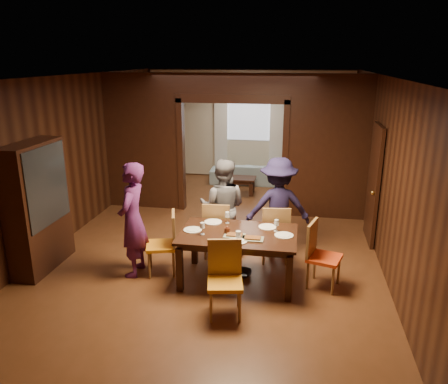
% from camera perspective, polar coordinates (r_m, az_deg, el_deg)
% --- Properties ---
extents(floor, '(9.00, 9.00, 0.00)m').
position_cam_1_polar(floor, '(8.02, -0.77, -6.28)').
color(floor, '#593219').
rests_on(floor, ground).
extents(ceiling, '(5.50, 9.00, 0.02)m').
position_cam_1_polar(ceiling, '(7.36, -0.86, 14.91)').
color(ceiling, silver).
rests_on(ceiling, room_walls).
extents(room_walls, '(5.52, 9.01, 2.90)m').
position_cam_1_polar(room_walls, '(9.36, 1.35, 6.80)').
color(room_walls, black).
rests_on(room_walls, floor).
extents(person_purple, '(0.44, 0.65, 1.75)m').
position_cam_1_polar(person_purple, '(6.66, -11.86, -3.58)').
color(person_purple, '#551E59').
rests_on(person_purple, floor).
extents(person_grey, '(0.81, 0.63, 1.63)m').
position_cam_1_polar(person_grey, '(7.22, -0.17, -2.02)').
color(person_grey, slate).
rests_on(person_grey, floor).
extents(person_navy, '(1.18, 0.84, 1.67)m').
position_cam_1_polar(person_navy, '(7.23, 7.06, -1.99)').
color(person_navy, '#1B1637').
rests_on(person_navy, floor).
extents(sofa, '(1.83, 0.77, 0.53)m').
position_cam_1_polar(sofa, '(11.54, 2.77, 2.46)').
color(sofa, '#98B8C7').
rests_on(sofa, floor).
extents(serving_bowl, '(0.31, 0.31, 0.08)m').
position_cam_1_polar(serving_bowl, '(6.45, 2.37, -4.60)').
color(serving_bowl, black).
rests_on(serving_bowl, dining_table).
extents(dining_table, '(1.69, 1.05, 0.76)m').
position_cam_1_polar(dining_table, '(6.50, 1.82, -8.47)').
color(dining_table, black).
rests_on(dining_table, floor).
extents(coffee_table, '(0.80, 0.50, 0.40)m').
position_cam_1_polar(coffee_table, '(10.66, 1.97, 0.88)').
color(coffee_table, black).
rests_on(coffee_table, floor).
extents(chair_left, '(0.55, 0.55, 0.97)m').
position_cam_1_polar(chair_left, '(6.74, -8.22, -6.68)').
color(chair_left, orange).
rests_on(chair_left, floor).
extents(chair_right, '(0.55, 0.55, 0.97)m').
position_cam_1_polar(chair_right, '(6.44, 13.00, -8.13)').
color(chair_right, '#EC4316').
rests_on(chair_right, floor).
extents(chair_far_l, '(0.46, 0.46, 0.97)m').
position_cam_1_polar(chair_far_l, '(7.23, -0.83, -4.80)').
color(chair_far_l, red).
rests_on(chair_far_l, floor).
extents(chair_far_r, '(0.50, 0.50, 0.97)m').
position_cam_1_polar(chair_far_r, '(7.12, 6.65, -5.29)').
color(chair_far_r, '#F13B16').
rests_on(chair_far_r, floor).
extents(chair_near, '(0.52, 0.52, 0.97)m').
position_cam_1_polar(chair_near, '(5.64, 0.13, -11.52)').
color(chair_near, orange).
rests_on(chair_near, floor).
extents(hutch, '(0.40, 1.20, 2.00)m').
position_cam_1_polar(hutch, '(7.27, -23.17, -1.81)').
color(hutch, black).
rests_on(hutch, floor).
extents(door_right, '(0.06, 0.90, 2.10)m').
position_cam_1_polar(door_right, '(8.12, 18.96, 0.94)').
color(door_right, black).
rests_on(door_right, floor).
extents(window_far, '(1.20, 0.03, 1.30)m').
position_cam_1_polar(window_far, '(11.84, 3.25, 9.92)').
color(window_far, silver).
rests_on(window_far, back_wall).
extents(curtain_left, '(0.35, 0.06, 2.40)m').
position_cam_1_polar(curtain_left, '(11.97, -0.41, 7.85)').
color(curtain_left, white).
rests_on(curtain_left, back_wall).
extents(curtain_right, '(0.35, 0.06, 2.40)m').
position_cam_1_polar(curtain_right, '(11.80, 6.84, 7.59)').
color(curtain_right, white).
rests_on(curtain_right, back_wall).
extents(plate_left, '(0.27, 0.27, 0.01)m').
position_cam_1_polar(plate_left, '(6.45, -4.11, -4.95)').
color(plate_left, silver).
rests_on(plate_left, dining_table).
extents(plate_far_l, '(0.27, 0.27, 0.01)m').
position_cam_1_polar(plate_far_l, '(6.74, -1.43, -3.93)').
color(plate_far_l, white).
rests_on(plate_far_l, dining_table).
extents(plate_far_r, '(0.27, 0.27, 0.01)m').
position_cam_1_polar(plate_far_r, '(6.58, 5.70, -4.56)').
color(plate_far_r, white).
rests_on(plate_far_r, dining_table).
extents(plate_right, '(0.27, 0.27, 0.01)m').
position_cam_1_polar(plate_right, '(6.30, 7.84, -5.62)').
color(plate_right, white).
rests_on(plate_right, dining_table).
extents(plate_near, '(0.27, 0.27, 0.01)m').
position_cam_1_polar(plate_near, '(6.07, 1.79, -6.40)').
color(plate_near, silver).
rests_on(plate_near, dining_table).
extents(platter_a, '(0.30, 0.20, 0.04)m').
position_cam_1_polar(platter_a, '(6.22, 1.37, -5.65)').
color(platter_a, gray).
rests_on(platter_a, dining_table).
extents(platter_b, '(0.30, 0.20, 0.04)m').
position_cam_1_polar(platter_b, '(6.13, 3.77, -6.05)').
color(platter_b, slate).
rests_on(platter_b, dining_table).
extents(wineglass_left, '(0.08, 0.08, 0.18)m').
position_cam_1_polar(wineglass_left, '(6.27, -2.84, -4.79)').
color(wineglass_left, white).
rests_on(wineglass_left, dining_table).
extents(wineglass_far, '(0.08, 0.08, 0.18)m').
position_cam_1_polar(wineglass_far, '(6.68, 0.43, -3.36)').
color(wineglass_far, white).
rests_on(wineglass_far, dining_table).
extents(wineglass_right, '(0.08, 0.08, 0.18)m').
position_cam_1_polar(wineglass_right, '(6.41, 6.85, -4.38)').
color(wineglass_right, silver).
rests_on(wineglass_right, dining_table).
extents(tumbler, '(0.07, 0.07, 0.14)m').
position_cam_1_polar(tumbler, '(6.06, 1.88, -5.76)').
color(tumbler, silver).
rests_on(tumbler, dining_table).
extents(condiment_jar, '(0.08, 0.08, 0.11)m').
position_cam_1_polar(condiment_jar, '(6.29, 0.40, -5.02)').
color(condiment_jar, '#461D10').
rests_on(condiment_jar, dining_table).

